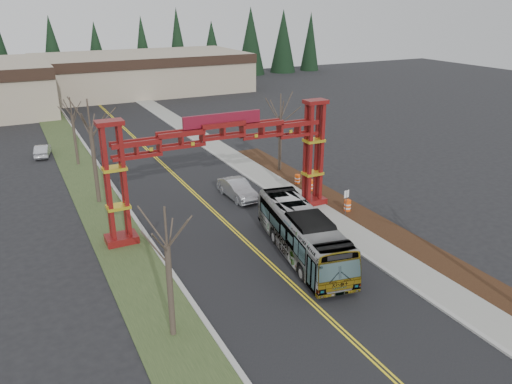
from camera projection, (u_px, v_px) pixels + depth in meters
ground at (374, 360)px, 24.00m from camera, size 200.00×200.00×0.00m
road at (194, 193)px, 44.82m from camera, size 12.00×110.00×0.02m
lane_line_left at (193, 193)px, 44.77m from camera, size 0.12×100.00×0.01m
lane_line_right at (195, 193)px, 44.87m from camera, size 0.12×100.00×0.01m
curb_right at (255, 182)px, 47.39m from camera, size 0.30×110.00×0.15m
sidewalk_right at (268, 180)px, 48.00m from camera, size 2.60×110.00×0.14m
landscape_strip at (396, 236)px, 36.60m from camera, size 2.60×50.00×0.12m
grass_median at (103, 208)px, 41.45m from camera, size 4.00×110.00×0.08m
curb_left at (125, 204)px, 42.21m from camera, size 0.30×110.00×0.15m
gateway_arch at (223, 148)px, 36.84m from camera, size 18.20×1.60×8.90m
retail_building_east at (142, 73)px, 93.55m from camera, size 38.00×20.30×7.00m
conifer_treeline at (76, 53)px, 98.41m from camera, size 116.10×5.60×13.00m
transit_bus at (303, 234)px, 33.34m from camera, size 4.66×11.86×3.22m
silver_sedan at (237, 189)px, 43.45m from camera, size 1.96×5.03×1.63m
parked_car_far_a at (43, 151)px, 55.15m from camera, size 2.17×4.27×1.34m
bare_tree_median_near at (167, 246)px, 24.00m from camera, size 3.09×3.09×7.21m
bare_tree_median_mid at (90, 128)px, 40.48m from camera, size 3.50×3.50×8.89m
bare_tree_median_far at (72, 116)px, 50.70m from camera, size 2.90×2.90×7.12m
bare_tree_right_far at (280, 116)px, 48.75m from camera, size 3.27×3.27×7.80m
street_sign at (346, 198)px, 39.46m from camera, size 0.50×0.13×2.22m
barrel_south at (347, 206)px, 40.66m from camera, size 0.56×0.56×1.04m
barrel_mid at (311, 186)px, 45.09m from camera, size 0.58×0.58×1.07m
barrel_north at (297, 179)px, 46.81m from camera, size 0.52×0.52×0.96m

